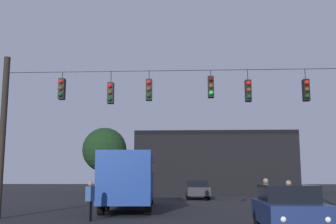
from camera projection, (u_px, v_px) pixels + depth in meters
ground_plane at (182, 201)px, 30.57m from camera, size 168.00×168.00×0.00m
overhead_signal_span at (178, 118)px, 18.00m from camera, size 15.83×0.44×7.21m
city_bus at (131, 176)px, 23.82m from camera, size 3.29×11.15×3.00m
car_near_right at (288, 208)px, 13.02m from camera, size 1.94×4.38×1.52m
car_far_left at (197, 189)px, 34.03m from camera, size 2.01×4.41×1.52m
pedestrian_crossing_left at (289, 198)px, 16.41m from camera, size 0.25×0.37×1.65m
pedestrian_crossing_center at (266, 196)px, 18.01m from camera, size 0.29×0.39×1.73m
pedestrian_crossing_right at (90, 198)px, 16.83m from camera, size 0.32×0.41×1.62m
corner_building at (213, 164)px, 50.60m from camera, size 18.03×11.98×6.94m
tree_left_silhouette at (105, 150)px, 43.76m from camera, size 4.69×4.69×7.03m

